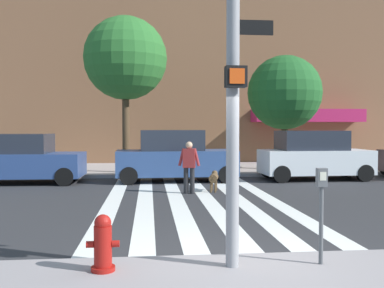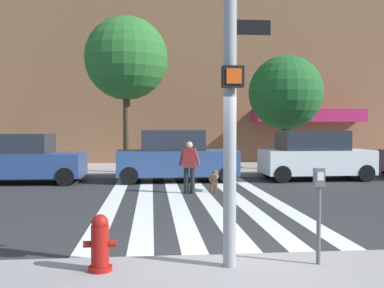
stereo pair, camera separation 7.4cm
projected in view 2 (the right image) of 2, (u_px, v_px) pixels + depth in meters
name	position (u px, v px, depth m)	size (l,w,h in m)	color
ground_plane	(199.00, 201.00, 12.44)	(160.00, 160.00, 0.00)	#2B2B2D
sidewalk_far	(179.00, 169.00, 21.19)	(80.00, 6.00, 0.15)	#A49896
crosswalk_stripes	(193.00, 200.00, 12.43)	(4.95, 10.98, 0.01)	silver
traffic_light_pole	(231.00, 21.00, 5.90)	(0.74, 0.46, 5.80)	gray
fire_hydrant	(100.00, 243.00, 5.87)	(0.44, 0.32, 0.76)	maroon
parking_meter_curbside	(319.00, 202.00, 6.13)	(0.14, 0.11, 1.36)	#515456
parked_car_near_curb	(16.00, 159.00, 16.32)	(4.91, 2.14, 1.85)	navy
parked_car_behind_first	(176.00, 157.00, 16.87)	(4.64, 2.01, 1.99)	navy
parked_car_third_in_line	(315.00, 156.00, 17.38)	(4.32, 1.99, 1.96)	silver
street_tree_nearest	(126.00, 59.00, 18.76)	(3.58, 3.58, 6.70)	#4C3823
street_tree_middle	(286.00, 93.00, 20.12)	(3.42, 3.42, 5.26)	#4C3823
pedestrian_dog_walker	(189.00, 164.00, 13.74)	(0.70, 0.32, 1.64)	black
dog_on_leash	(214.00, 178.00, 14.25)	(0.41, 1.04, 0.65)	brown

